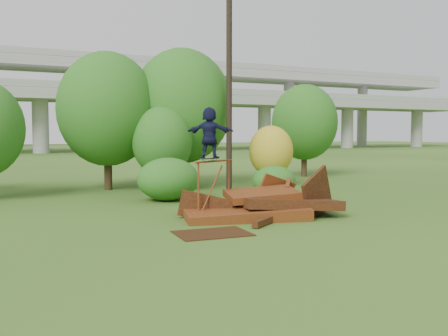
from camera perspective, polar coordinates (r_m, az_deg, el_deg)
name	(u,v)px	position (r m, az deg, el deg)	size (l,w,h in m)	color
ground	(276,223)	(15.61, 5.96, -6.24)	(240.00, 240.00, 0.00)	#2D5116
scrap_pile	(262,206)	(16.69, 4.37, -4.37)	(5.79, 3.66, 2.02)	#45180C
grind_rail	(214,178)	(16.53, -1.11, -1.19)	(1.80, 1.00, 1.87)	brown
skateboard	(210,159)	(16.28, -1.65, 1.08)	(0.79, 0.55, 0.08)	black
skater	(210,133)	(16.26, -1.66, 4.06)	(1.54, 0.49, 1.66)	#131536
flat_plate	(212,233)	(13.83, -1.34, -7.48)	(2.00, 1.43, 0.03)	#311A0A
tree_1	(107,109)	(25.03, -13.21, 6.56)	(4.83, 4.83, 6.72)	black
tree_2	(162,141)	(23.71, -7.08, 3.04)	(2.87, 2.87, 4.04)	black
tree_3	(182,106)	(25.78, -4.82, 7.05)	(5.11, 5.11, 7.09)	black
tree_4	(271,151)	(26.02, 5.40, 1.94)	(2.29, 2.29, 3.17)	black
tree_5	(305,122)	(32.20, 9.19, 5.18)	(4.18, 4.18, 5.87)	black
shrub_left	(168,179)	(20.57, -6.41, -1.27)	(2.56, 2.36, 1.77)	#1D5717
shrub_right	(274,181)	(21.87, 5.73, -1.50)	(1.92, 1.76, 1.36)	#1D5717
utility_pole	(229,80)	(24.31, 0.59, 10.02)	(1.40, 0.28, 10.49)	black
freeway_overpass	(37,80)	(76.67, -20.60, 9.40)	(160.00, 15.00, 13.70)	gray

